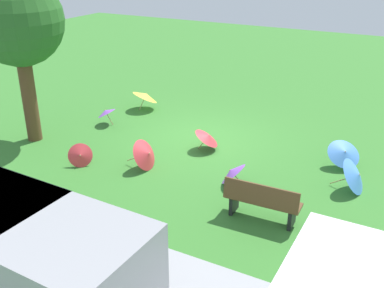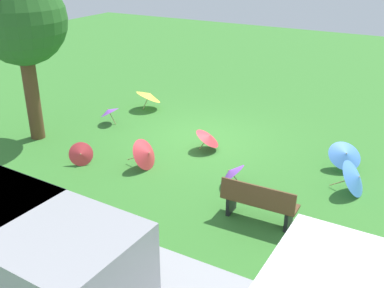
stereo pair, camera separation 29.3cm
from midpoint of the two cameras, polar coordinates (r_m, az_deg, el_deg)
The scene contains 13 objects.
ground at distance 13.63m, azimuth 1.98°, elevation 0.63°, with size 40.00×40.00×0.00m, color #387A2D.
road_strip at distance 8.79m, azimuth -21.81°, elevation -15.87°, with size 40.00×4.43×0.01m, color #9E9EA3.
van_dark at distance 8.22m, azimuth -21.45°, elevation -10.92°, with size 4.66×2.26×1.53m.
park_bench at distance 9.61m, azimuth 9.23°, elevation -7.21°, with size 1.61×0.53×0.90m.
shade_tree at distance 13.56m, azimuth -20.03°, elevation 14.19°, with size 2.49×2.49×4.72m.
parasol_blue_0 at distance 11.22m, azimuth 20.57°, elevation -3.98°, with size 0.91×0.94×0.84m.
parasol_yellow_0 at distance 16.04m, azimuth -4.87°, elevation 6.12°, with size 1.26×1.26×0.78m.
parasol_red_0 at distance 11.74m, azimuth -5.01°, elevation -1.22°, with size 0.90×0.87×0.83m.
parasol_red_1 at distance 12.77m, azimuth 2.75°, elevation 0.88°, with size 0.92×0.95×0.66m.
parasol_blue_1 at distance 12.30m, azimuth 19.33°, elevation -1.27°, with size 1.14×1.13×0.74m.
parasol_purple_0 at distance 10.97m, azimuth 5.64°, elevation -3.57°, with size 0.69×0.79×0.64m.
parasol_purple_1 at distance 14.88m, azimuth -9.84°, elevation 4.08°, with size 0.70×0.72×0.63m.
parasol_red_3 at distance 12.24m, azimuth -13.10°, elevation -1.24°, with size 0.72×0.69×0.62m.
Camera 2 is at (-5.93, 11.02, 5.38)m, focal length 42.54 mm.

